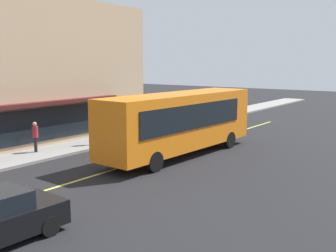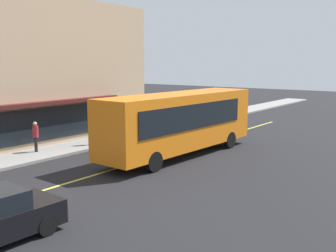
{
  "view_description": "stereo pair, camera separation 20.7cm",
  "coord_description": "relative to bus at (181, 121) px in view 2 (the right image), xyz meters",
  "views": [
    {
      "loc": [
        -15.7,
        -13.44,
        5.21
      ],
      "look_at": [
        2.58,
        -0.06,
        1.6
      ],
      "focal_mm": 43.07,
      "sensor_mm": 36.0,
      "label": 1
    },
    {
      "loc": [
        -15.58,
        -13.61,
        5.21
      ],
      "look_at": [
        2.58,
        -0.06,
        1.6
      ],
      "focal_mm": 43.07,
      "sensor_mm": 36.0,
      "label": 2
    }
  ],
  "objects": [
    {
      "name": "ground",
      "position": [
        -2.62,
        0.9,
        -1.99
      ],
      "size": [
        120.0,
        120.0,
        0.0
      ],
      "primitive_type": "plane",
      "color": "black"
    },
    {
      "name": "pedestrian_by_curb",
      "position": [
        -4.71,
        6.73,
        -0.8
      ],
      "size": [
        0.34,
        0.34,
        1.73
      ],
      "color": "black",
      "rests_on": "sidewalk"
    },
    {
      "name": "bus",
      "position": [
        0.0,
        0.0,
        0.0
      ],
      "size": [
        11.23,
        2.99,
        3.5
      ],
      "color": "orange",
      "rests_on": "ground"
    },
    {
      "name": "pedestrian_at_corner",
      "position": [
        7.51,
        6.9,
        -0.84
      ],
      "size": [
        0.34,
        0.34,
        1.67
      ],
      "color": "black",
      "rests_on": "sidewalk"
    },
    {
      "name": "pedestrian_near_storefront",
      "position": [
        -1.37,
        5.59,
        -0.76
      ],
      "size": [
        0.34,
        0.34,
        1.79
      ],
      "color": "black",
      "rests_on": "sidewalk"
    },
    {
      "name": "lane_centre_stripe",
      "position": [
        -2.62,
        0.9,
        -1.98
      ],
      "size": [
        36.0,
        0.16,
        0.01
      ],
      "primitive_type": "cube",
      "color": "#D8D14C",
      "rests_on": "ground"
    },
    {
      "name": "car_teal",
      "position": [
        9.45,
        3.57,
        -1.24
      ],
      "size": [
        4.32,
        1.9,
        1.52
      ],
      "color": "#14666B",
      "rests_on": "ground"
    },
    {
      "name": "sidewalk",
      "position": [
        -2.62,
        6.31,
        -1.91
      ],
      "size": [
        80.0,
        2.72,
        0.15
      ],
      "primitive_type": "cube",
      "color": "gray",
      "rests_on": "ground"
    }
  ]
}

